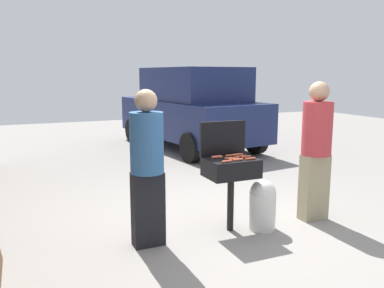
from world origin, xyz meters
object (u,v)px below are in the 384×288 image
(hot_dog_2, at_px, (230,158))
(person_left, at_px, (147,163))
(hot_dog_9, at_px, (240,156))
(propane_tank, at_px, (263,204))
(person_right, at_px, (316,146))
(parked_minivan, at_px, (191,108))
(hot_dog_3, at_px, (234,159))
(hot_dog_10, at_px, (246,157))
(hot_dog_1, at_px, (230,155))
(hot_dog_7, at_px, (238,154))
(hot_dog_6, at_px, (217,157))
(hot_dog_4, at_px, (216,157))
(hot_dog_5, at_px, (250,159))
(hot_dog_0, at_px, (227,161))
(bbq_grill, at_px, (231,170))
(hot_dog_8, at_px, (238,160))

(hot_dog_2, relative_size, person_left, 0.08)
(hot_dog_9, relative_size, propane_tank, 0.21)
(person_right, bearing_deg, parked_minivan, -112.56)
(hot_dog_3, relative_size, person_left, 0.08)
(hot_dog_10, bearing_deg, hot_dog_9, 146.75)
(hot_dog_1, distance_m, hot_dog_7, 0.12)
(hot_dog_1, bearing_deg, hot_dog_3, -108.62)
(hot_dog_6, bearing_deg, hot_dog_1, 5.82)
(person_left, bearing_deg, hot_dog_4, -4.05)
(hot_dog_10, relative_size, parked_minivan, 0.03)
(hot_dog_4, relative_size, person_right, 0.07)
(hot_dog_4, height_order, hot_dog_9, same)
(hot_dog_5, bearing_deg, propane_tank, 6.44)
(propane_tank, bearing_deg, hot_dog_4, 154.70)
(hot_dog_0, bearing_deg, hot_dog_2, 49.19)
(hot_dog_2, distance_m, hot_dog_10, 0.22)
(hot_dog_7, height_order, hot_dog_10, same)
(hot_dog_7, distance_m, propane_tank, 0.66)
(hot_dog_5, height_order, hot_dog_10, same)
(hot_dog_0, distance_m, hot_dog_10, 0.36)
(hot_dog_3, distance_m, hot_dog_7, 0.28)
(bbq_grill, height_order, hot_dog_0, hot_dog_0)
(bbq_grill, height_order, hot_dog_2, hot_dog_2)
(hot_dog_1, xyz_separation_m, hot_dog_9, (0.08, -0.10, 0.00))
(hot_dog_1, height_order, propane_tank, hot_dog_1)
(hot_dog_1, bearing_deg, propane_tank, -35.44)
(propane_tank, relative_size, person_left, 0.36)
(hot_dog_0, relative_size, hot_dog_10, 1.00)
(hot_dog_1, xyz_separation_m, hot_dog_3, (-0.07, -0.20, 0.00))
(bbq_grill, bearing_deg, hot_dog_6, 148.09)
(hot_dog_4, xyz_separation_m, hot_dog_7, (0.30, 0.01, 0.00))
(parked_minivan, bearing_deg, bbq_grill, 63.56)
(hot_dog_3, relative_size, parked_minivan, 0.03)
(hot_dog_1, distance_m, hot_dog_3, 0.21)
(hot_dog_7, bearing_deg, hot_dog_0, -137.46)
(propane_tank, xyz_separation_m, person_left, (-1.41, 0.11, 0.61))
(hot_dog_8, relative_size, hot_dog_9, 1.00)
(hot_dog_0, height_order, hot_dog_9, same)
(hot_dog_10, height_order, parked_minivan, parked_minivan)
(hot_dog_6, xyz_separation_m, parked_minivan, (1.89, 5.14, 0.13))
(bbq_grill, xyz_separation_m, hot_dog_2, (-0.04, -0.03, 0.15))
(hot_dog_1, bearing_deg, hot_dog_7, 9.49)
(hot_dog_0, height_order, parked_minivan, parked_minivan)
(person_right, bearing_deg, hot_dog_8, -14.42)
(hot_dog_6, distance_m, hot_dog_8, 0.27)
(hot_dog_4, distance_m, hot_dog_10, 0.35)
(propane_tank, bearing_deg, hot_dog_0, -175.91)
(hot_dog_6, xyz_separation_m, hot_dog_10, (0.33, -0.12, 0.00))
(bbq_grill, height_order, hot_dog_1, hot_dog_1)
(hot_dog_0, relative_size, hot_dog_5, 1.00)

